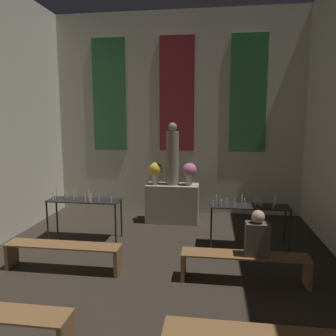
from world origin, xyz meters
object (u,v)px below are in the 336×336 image
altar (172,203)px  statue (173,156)px  pew_back_right (244,262)px  candle_rack_left (84,204)px  pew_back_left (63,251)px  flower_vase_left (156,171)px  person_seated (257,236)px  flower_vase_right (189,171)px  candle_rack_right (249,210)px

altar → statue: bearing=0.0°
statue → pew_back_right: (1.48, -2.88, -1.31)m
candle_rack_left → pew_back_left: 1.55m
altar → flower_vase_left: bearing=180.0°
flower_vase_left → person_seated: flower_vase_left is taller
flower_vase_right → pew_back_left: 3.58m
pew_back_right → candle_rack_right: bearing=81.8°
candle_rack_right → altar: bearing=140.4°
flower_vase_right → candle_rack_left: (-2.12, -1.40, -0.52)m
flower_vase_left → pew_back_right: 3.58m
candle_rack_left → candle_rack_right: size_ratio=1.00×
statue → pew_back_right: 3.50m
candle_rack_left → person_seated: (3.37, -1.48, 0.02)m
altar → candle_rack_left: 2.23m
altar → statue: 1.17m
statue → candle_rack_left: (-1.70, -1.40, -0.89)m
candle_rack_right → pew_back_right: size_ratio=0.79×
pew_back_right → altar: bearing=117.2°
flower_vase_left → flower_vase_right: 0.83m
flower_vase_right → candle_rack_left: bearing=-146.5°
altar → pew_back_right: (1.48, -2.88, -0.14)m
candle_rack_right → pew_back_right: (-0.21, -1.48, -0.41)m
candle_rack_right → candle_rack_left: bearing=-180.0°
flower_vase_left → pew_back_left: size_ratio=0.28×
flower_vase_right → pew_back_right: (1.07, -2.88, -0.94)m
flower_vase_left → candle_rack_right: bearing=-33.6°
candle_rack_left → candle_rack_right: (3.40, 0.00, -0.00)m
pew_back_left → candle_rack_right: bearing=25.0°
statue → person_seated: bearing=-60.0°
statue → candle_rack_left: statue is taller
altar → candle_rack_right: bearing=-39.6°
person_seated → candle_rack_left: bearing=156.3°
pew_back_right → pew_back_left: bearing=180.0°
altar → flower_vase_right: 0.90m
pew_back_right → person_seated: person_seated is taller
altar → candle_rack_left: size_ratio=0.83×
pew_back_left → person_seated: bearing=0.0°
flower_vase_left → candle_rack_left: flower_vase_left is taller
flower_vase_left → flower_vase_right: (0.83, 0.00, 0.00)m
person_seated → candle_rack_right: bearing=88.7°
candle_rack_left → pew_back_left: size_ratio=0.79×
pew_back_left → altar: bearing=62.8°
statue → candle_rack_right: 2.38m
altar → flower_vase_left: flower_vase_left is taller
pew_back_left → pew_back_right: 2.96m
pew_back_right → person_seated: size_ratio=2.75×
altar → candle_rack_left: bearing=-140.5°
flower_vase_left → altar: bearing=0.0°
statue → candle_rack_left: size_ratio=0.98×
altar → candle_rack_right: candle_rack_right is taller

